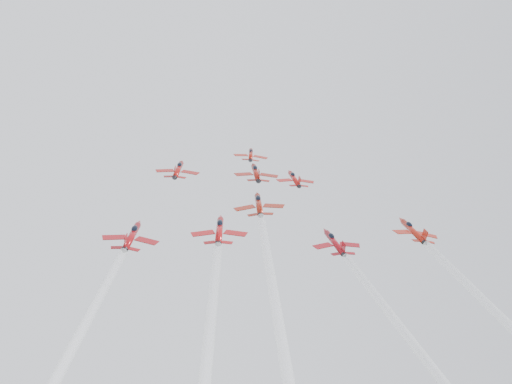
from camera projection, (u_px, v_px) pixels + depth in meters
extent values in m
cylinder|color=#AD1C10|center=(251.00, 155.00, 160.08)|extent=(1.00, 7.69, 6.50)
cone|color=#AD1C10|center=(248.00, 149.00, 165.25)|extent=(1.00, 2.18, 2.04)
cone|color=black|center=(253.00, 161.00, 155.33)|extent=(1.00, 1.48, 1.46)
ellipsoid|color=black|center=(250.00, 151.00, 161.88)|extent=(0.91, 2.07, 1.90)
cube|color=#AD1C10|center=(241.00, 156.00, 159.07)|extent=(3.70, 2.33, 1.10)
cube|color=#AD1C10|center=(261.00, 157.00, 159.76)|extent=(3.70, 2.33, 1.10)
cube|color=#AD1C10|center=(253.00, 156.00, 155.99)|extent=(0.11, 2.42, 2.44)
cube|color=#AD1C10|center=(247.00, 160.00, 156.00)|extent=(1.78, 1.15, 0.63)
cube|color=#AD1C10|center=(258.00, 160.00, 156.36)|extent=(1.78, 1.15, 0.63)
cylinder|color=#A2130F|center=(178.00, 170.00, 143.35)|extent=(1.15, 8.81, 7.45)
cone|color=#A2130F|center=(178.00, 162.00, 149.27)|extent=(1.15, 2.50, 2.33)
cone|color=black|center=(178.00, 179.00, 137.91)|extent=(1.15, 1.69, 1.68)
ellipsoid|color=black|center=(178.00, 165.00, 145.41)|extent=(1.04, 2.37, 2.17)
cube|color=#A2130F|center=(165.00, 171.00, 142.19)|extent=(4.24, 2.67, 1.26)
cube|color=#A2130F|center=(191.00, 172.00, 142.98)|extent=(4.24, 2.67, 1.26)
cube|color=#A2130F|center=(178.00, 171.00, 138.66)|extent=(0.13, 2.77, 2.80)
cube|color=#A2130F|center=(171.00, 177.00, 138.68)|extent=(2.03, 1.32, 0.72)
cube|color=#A2130F|center=(185.00, 177.00, 139.09)|extent=(2.03, 1.32, 0.72)
cylinder|color=maroon|center=(256.00, 173.00, 146.49)|extent=(1.18, 9.10, 7.70)
cone|color=maroon|center=(253.00, 165.00, 152.61)|extent=(1.18, 2.58, 2.41)
cone|color=black|center=(259.00, 182.00, 140.87)|extent=(1.18, 1.75, 1.73)
ellipsoid|color=black|center=(255.00, 168.00, 148.61)|extent=(1.08, 2.45, 2.24)
cube|color=maroon|center=(244.00, 174.00, 145.29)|extent=(4.38, 2.76, 1.30)
cube|color=maroon|center=(269.00, 175.00, 146.11)|extent=(4.38, 2.76, 1.30)
cube|color=maroon|center=(259.00, 175.00, 141.64)|extent=(0.13, 2.86, 2.89)
cube|color=maroon|center=(252.00, 180.00, 141.66)|extent=(2.10, 1.36, 0.74)
cube|color=maroon|center=(265.00, 181.00, 142.08)|extent=(2.10, 1.36, 0.74)
cylinder|color=#AE1410|center=(295.00, 179.00, 144.95)|extent=(1.02, 7.83, 6.62)
cone|color=#AE1410|center=(290.00, 172.00, 150.21)|extent=(1.02, 2.22, 2.07)
cone|color=black|center=(299.00, 187.00, 140.12)|extent=(1.02, 1.50, 1.49)
ellipsoid|color=black|center=(293.00, 174.00, 146.78)|extent=(0.93, 2.11, 1.93)
cube|color=#AE1410|center=(284.00, 180.00, 143.92)|extent=(3.76, 2.37, 1.12)
cube|color=#AE1410|center=(306.00, 181.00, 144.62)|extent=(3.76, 2.37, 1.12)
cube|color=#AE1410|center=(298.00, 181.00, 140.78)|extent=(0.11, 2.46, 2.49)
cube|color=#AE1410|center=(292.00, 185.00, 140.80)|extent=(1.81, 1.17, 0.64)
cube|color=#AE1410|center=(304.00, 186.00, 141.16)|extent=(1.81, 1.17, 0.64)
cylinder|color=maroon|center=(259.00, 205.00, 127.35)|extent=(1.18, 9.05, 7.65)
cone|color=maroon|center=(255.00, 194.00, 133.43)|extent=(1.18, 2.57, 2.40)
cone|color=black|center=(263.00, 216.00, 121.76)|extent=(1.18, 1.74, 1.72)
ellipsoid|color=black|center=(258.00, 198.00, 129.46)|extent=(1.07, 2.43, 2.23)
cube|color=maroon|center=(245.00, 206.00, 126.16)|extent=(4.35, 2.74, 1.30)
cube|color=maroon|center=(274.00, 208.00, 126.97)|extent=(4.35, 2.74, 1.30)
cube|color=maroon|center=(262.00, 208.00, 122.53)|extent=(0.13, 2.84, 2.88)
cube|color=maroon|center=(254.00, 214.00, 122.55)|extent=(2.09, 1.35, 0.74)
cube|color=maroon|center=(270.00, 215.00, 122.97)|extent=(2.09, 1.35, 0.74)
cylinder|color=white|center=(314.00, 370.00, 76.48)|extent=(1.50, 75.74, 61.82)
cylinder|color=#9D0E14|center=(131.00, 237.00, 107.48)|extent=(1.11, 8.55, 7.23)
cone|color=#9D0E14|center=(134.00, 223.00, 113.23)|extent=(1.11, 2.43, 2.26)
cone|color=black|center=(129.00, 251.00, 102.20)|extent=(1.11, 1.64, 1.63)
ellipsoid|color=black|center=(132.00, 229.00, 109.48)|extent=(1.01, 2.30, 2.11)
cube|color=#9D0E14|center=(114.00, 238.00, 106.36)|extent=(4.11, 2.59, 1.22)
cube|color=#9D0E14|center=(148.00, 240.00, 107.12)|extent=(4.11, 2.59, 1.22)
cube|color=#9D0E14|center=(130.00, 241.00, 102.93)|extent=(0.12, 2.69, 2.72)
cube|color=#9D0E14|center=(121.00, 248.00, 102.95)|extent=(1.97, 1.28, 0.70)
cube|color=#9D0E14|center=(138.00, 249.00, 103.34)|extent=(1.97, 1.28, 0.70)
cylinder|color=#B01013|center=(219.00, 231.00, 113.26)|extent=(1.17, 8.96, 7.58)
cone|color=#B01013|center=(217.00, 217.00, 119.28)|extent=(1.17, 2.54, 2.37)
cone|color=black|center=(222.00, 245.00, 107.73)|extent=(1.17, 1.72, 1.71)
ellipsoid|color=black|center=(219.00, 223.00, 115.35)|extent=(1.06, 2.41, 2.21)
cube|color=#B01013|center=(203.00, 233.00, 112.08)|extent=(4.31, 2.72, 1.28)
cube|color=#B01013|center=(236.00, 234.00, 112.89)|extent=(4.31, 2.72, 1.28)
cube|color=#B01013|center=(222.00, 235.00, 108.49)|extent=(0.13, 2.82, 2.85)
cube|color=#B01013|center=(212.00, 242.00, 108.51)|extent=(2.07, 1.34, 0.73)
cube|color=#B01013|center=(230.00, 243.00, 108.92)|extent=(2.07, 1.34, 0.73)
cylinder|color=maroon|center=(335.00, 243.00, 112.98)|extent=(1.01, 7.74, 6.55)
cone|color=maroon|center=(328.00, 231.00, 118.19)|extent=(1.01, 2.20, 2.05)
cone|color=black|center=(342.00, 256.00, 108.20)|extent=(1.01, 1.49, 1.47)
ellipsoid|color=black|center=(333.00, 236.00, 114.79)|extent=(0.92, 2.08, 1.91)
cube|color=maroon|center=(322.00, 245.00, 111.97)|extent=(3.72, 2.35, 1.11)
cube|color=maroon|center=(350.00, 246.00, 112.66)|extent=(3.72, 2.35, 1.11)
cube|color=maroon|center=(341.00, 247.00, 108.86)|extent=(0.11, 2.43, 2.46)
cube|color=maroon|center=(333.00, 253.00, 108.88)|extent=(1.79, 1.16, 0.63)
cube|color=maroon|center=(348.00, 254.00, 109.24)|extent=(1.79, 1.16, 0.63)
cylinder|color=#AC1E10|center=(413.00, 231.00, 121.76)|extent=(1.07, 8.19, 6.93)
cone|color=#AC1E10|center=(403.00, 220.00, 127.27)|extent=(1.07, 2.33, 2.17)
cone|color=black|center=(424.00, 243.00, 116.70)|extent=(1.07, 1.57, 1.56)
ellipsoid|color=black|center=(410.00, 225.00, 123.67)|extent=(0.97, 2.20, 2.02)
cube|color=#AC1E10|center=(401.00, 233.00, 120.69)|extent=(3.94, 2.48, 1.17)
cube|color=#AC1E10|center=(428.00, 234.00, 121.42)|extent=(3.94, 2.48, 1.17)
cube|color=#AC1E10|center=(422.00, 235.00, 117.40)|extent=(0.12, 2.57, 2.60)
cube|color=#AC1E10|center=(415.00, 241.00, 117.42)|extent=(1.89, 1.22, 0.67)
cube|color=#AC1E10|center=(429.00, 241.00, 117.80)|extent=(1.89, 1.22, 0.67)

